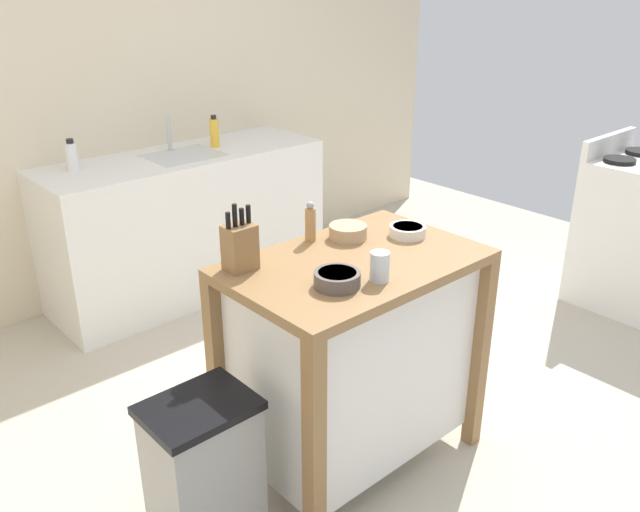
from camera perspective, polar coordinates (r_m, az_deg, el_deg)
name	(u,v)px	position (r m, az deg, el deg)	size (l,w,h in m)	color
ground_plane	(353,430)	(3.14, 2.85, -14.69)	(6.48, 6.48, 0.00)	#BCB29E
wall_back	(110,85)	(4.27, -17.58, 13.83)	(5.48, 0.10, 2.60)	beige
kitchen_island	(353,352)	(2.71, 2.86, -8.24)	(0.99, 0.64, 0.92)	olive
knife_block	(240,246)	(2.41, -6.90, 0.85)	(0.11, 0.09, 0.25)	olive
bowl_ceramic_wide	(337,279)	(2.29, 1.48, -1.96)	(0.16, 0.16, 0.05)	#564C47
bowl_stoneware_deep	(408,231)	(2.75, 7.52, 2.18)	(0.15, 0.15, 0.04)	silver
bowl_ceramic_small	(348,231)	(2.70, 2.41, 2.13)	(0.16, 0.16, 0.06)	tan
drinking_cup	(380,267)	(2.33, 5.15, -0.91)	(0.07, 0.07, 0.11)	silver
pepper_grinder	(310,223)	(2.66, -0.84, 2.89)	(0.04, 0.04, 0.17)	#AD7F4C
trash_bin	(205,479)	(2.45, -9.87, -18.34)	(0.36, 0.28, 0.63)	gray
sink_counter	(188,224)	(4.29, -11.26, 2.74)	(1.76, 0.60, 0.90)	white
sink_faucet	(169,133)	(4.25, -12.85, 10.29)	(0.02, 0.02, 0.22)	#B7BCC1
bottle_hand_soap	(72,156)	(3.96, -20.51, 8.04)	(0.06, 0.06, 0.18)	white
bottle_spray_cleaner	(214,132)	(4.28, -9.05, 10.44)	(0.06, 0.06, 0.20)	yellow
stove	(639,233)	(4.47, 25.71, 1.75)	(0.60, 0.60, 1.02)	white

